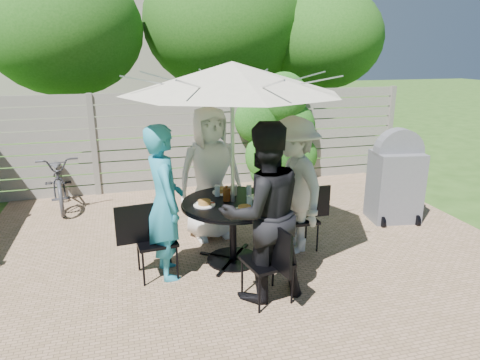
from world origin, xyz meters
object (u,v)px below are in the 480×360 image
object	(u,v)px
plate_back	(222,191)
syrup_jug	(227,195)
chair_right	(300,231)
glass_back	(217,191)
bicycle	(59,179)
plate_right	(260,196)
plate_front	(245,209)
coffee_cup	(234,190)
glass_right	(249,191)
plate_left	(204,203)
bbq_grill	(395,180)
chair_back	(208,214)
chair_front	(267,278)
person_left	(165,203)
person_front	(263,213)
umbrella	(232,78)
chair_left	(156,255)
person_right	(293,186)
glass_front	(249,202)
person_back	(210,174)
patio_table	(233,220)

from	to	relation	value
plate_back	syrup_jug	size ratio (longest dim) A/B	1.62
chair_right	glass_back	distance (m)	1.26
syrup_jug	bicycle	distance (m)	3.57
plate_back	plate_right	world-z (taller)	same
plate_front	glass_back	bearing A→B (deg)	107.15
glass_back	coffee_cup	distance (m)	0.21
glass_right	coffee_cup	distance (m)	0.20
plate_left	bbq_grill	size ratio (longest dim) A/B	0.18
coffee_cup	chair_back	bearing A→B (deg)	105.19
chair_front	glass_back	bearing A→B (deg)	1.17
person_left	person_front	size ratio (longest dim) A/B	0.95
coffee_cup	umbrella	bearing A→B (deg)	-106.90
person_front	syrup_jug	world-z (taller)	person_front
chair_left	plate_left	world-z (taller)	chair_left
bbq_grill	plate_right	bearing A→B (deg)	-156.30
chair_left	plate_right	xyz separation A→B (m)	(1.31, 0.17, 0.55)
bicycle	glass_back	bearing A→B (deg)	-58.16
chair_right	coffee_cup	xyz separation A→B (m)	(-0.89, 0.11, 0.61)
person_right	plate_right	bearing A→B (deg)	-90.00
glass_front	chair_left	bearing A→B (deg)	173.89
plate_back	syrup_jug	bearing A→B (deg)	-93.41
person_left	plate_back	xyz separation A→B (m)	(0.78, 0.47, -0.07)
plate_left	chair_back	bearing A→B (deg)	77.12
plate_front	glass_back	world-z (taller)	glass_back
chair_front	syrup_jug	distance (m)	1.18
plate_left	syrup_jug	distance (m)	0.31
plate_front	glass_front	size ratio (longest dim) A/B	1.86
glass_back	glass_front	xyz separation A→B (m)	(0.28, -0.49, 0.00)
plate_back	chair_right	bearing A→B (deg)	-13.02
bicycle	chair_back	bearing A→B (deg)	-48.53
syrup_jug	bicycle	xyz separation A→B (m)	(-2.27, 2.73, -0.42)
umbrella	chair_right	xyz separation A→B (m)	(0.96, 0.12, -2.00)
chair_right	plate_left	size ratio (longest dim) A/B	3.31
person_back	person_front	xyz separation A→B (m)	(0.22, -1.65, 0.02)
chair_front	plate_back	world-z (taller)	chair_front
person_right	glass_front	xyz separation A→B (m)	(-0.68, -0.35, -0.02)
glass_back	syrup_jug	size ratio (longest dim) A/B	0.88
chair_right	plate_front	xyz separation A→B (m)	(-0.91, -0.48, 0.57)
chair_front	person_right	xyz separation A→B (m)	(0.70, 1.07, 0.61)
plate_right	coffee_cup	size ratio (longest dim) A/B	2.17
glass_front	patio_table	bearing A→B (deg)	119.54
umbrella	plate_back	xyz separation A→B (m)	(-0.05, 0.36, -1.43)
patio_table	person_left	bearing A→B (deg)	-172.46
plate_right	coffee_cup	xyz separation A→B (m)	(-0.29, 0.18, 0.04)
person_left	chair_front	world-z (taller)	person_left
chair_back	plate_right	world-z (taller)	chair_back
person_back	plate_right	xyz separation A→B (m)	(0.47, -0.78, -0.10)
person_right	bicycle	world-z (taller)	person_right
chair_right	bbq_grill	size ratio (longest dim) A/B	0.59
person_right	plate_left	bearing A→B (deg)	-90.00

